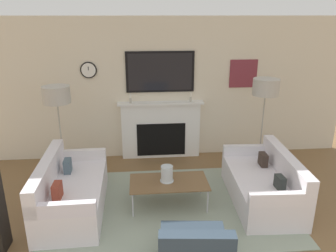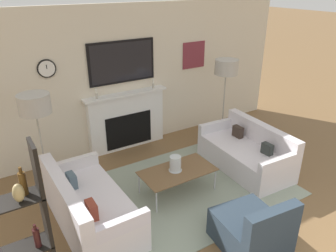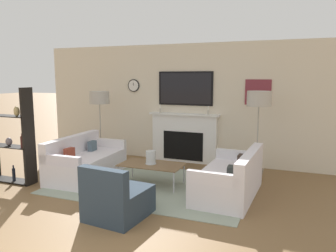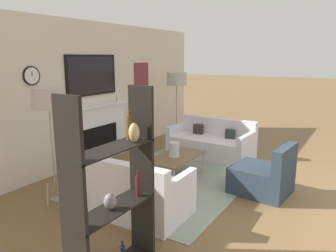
% 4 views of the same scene
% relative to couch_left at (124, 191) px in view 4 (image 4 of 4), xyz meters
% --- Properties ---
extents(fireplace_wall, '(7.37, 0.28, 2.70)m').
position_rel_couch_left_xyz_m(fireplace_wall, '(1.44, 1.92, 0.94)').
color(fireplace_wall, beige).
rests_on(fireplace_wall, ground_plane).
extents(area_rug, '(3.48, 2.31, 0.01)m').
position_rel_couch_left_xyz_m(area_rug, '(1.43, 0.00, -0.28)').
color(area_rug, gray).
rests_on(area_rug, ground_plane).
extents(couch_left, '(0.86, 1.73, 0.80)m').
position_rel_couch_left_xyz_m(couch_left, '(0.00, 0.00, 0.00)').
color(couch_left, silver).
rests_on(couch_left, ground_plane).
extents(couch_right, '(0.93, 1.71, 0.77)m').
position_rel_couch_left_xyz_m(couch_right, '(2.87, -0.00, -0.01)').
color(couch_right, silver).
rests_on(couch_right, ground_plane).
extents(armchair, '(0.81, 0.89, 0.79)m').
position_rel_couch_left_xyz_m(armchair, '(1.56, -1.45, -0.03)').
color(armchair, '#2A3744').
rests_on(armchair, ground_plane).
extents(coffee_table, '(1.14, 0.62, 0.39)m').
position_rel_couch_left_xyz_m(coffee_table, '(1.42, 0.02, 0.08)').
color(coffee_table, brown).
rests_on(coffee_table, ground_plane).
extents(hurricane_candle, '(0.20, 0.20, 0.24)m').
position_rel_couch_left_xyz_m(hurricane_candle, '(1.40, 0.04, 0.21)').
color(hurricane_candle, silver).
rests_on(hurricane_candle, coffee_table).
extents(floor_lamp_left, '(0.44, 0.44, 1.65)m').
position_rel_couch_left_xyz_m(floor_lamp_left, '(-0.30, 1.01, 1.20)').
color(floor_lamp_left, '#9E998E').
rests_on(floor_lamp_left, ground_plane).
extents(floor_lamp_right, '(0.44, 0.44, 1.71)m').
position_rel_couch_left_xyz_m(floor_lamp_right, '(3.16, 1.01, 1.25)').
color(floor_lamp_right, '#9E998E').
rests_on(floor_lamp_right, ground_plane).
extents(shelf_unit, '(0.96, 0.28, 1.77)m').
position_rel_couch_left_xyz_m(shelf_unit, '(-1.08, -0.77, 0.56)').
color(shelf_unit, black).
rests_on(shelf_unit, ground_plane).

